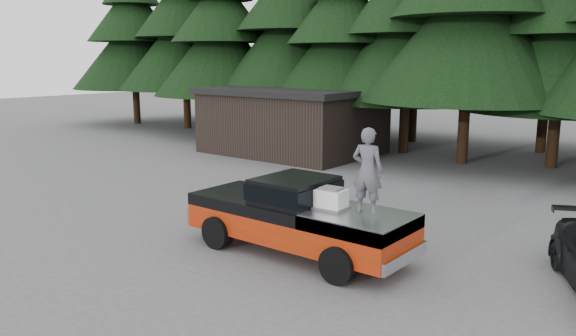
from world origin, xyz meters
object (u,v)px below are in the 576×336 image
Objects in this scene: man_on_bed at (367,171)px; air_compressor at (331,200)px; pickup_truck at (298,228)px; utility_building at (292,120)px.

air_compressor is at bearing 4.60° from man_on_bed.
man_on_bed reaches higher than air_compressor.
air_compressor is (1.03, -0.06, 0.89)m from pickup_truck.
man_on_bed is at bearing 9.47° from air_compressor.
utility_building is (-9.49, 11.88, 1.00)m from pickup_truck.
pickup_truck is 1.37m from air_compressor.
pickup_truck is 15.24m from utility_building.
man_on_bed is at bearing -45.95° from utility_building.
man_on_bed reaches higher than utility_building.
man_on_bed is 0.23× the size of utility_building.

